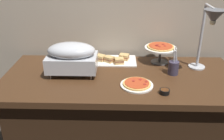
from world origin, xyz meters
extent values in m
cube|color=tan|center=(0.00, 0.50, 1.20)|extent=(4.40, 0.04, 2.40)
cube|color=#422816|center=(0.00, 0.00, 0.73)|extent=(1.90, 0.84, 0.05)
cube|color=black|center=(0.00, 0.00, 0.35)|extent=(1.75, 0.74, 0.71)
cylinder|color=#B7BABF|center=(-0.55, -0.07, 0.78)|extent=(0.01, 0.01, 0.04)
cylinder|color=#B7BABF|center=(-0.23, -0.07, 0.78)|extent=(0.01, 0.01, 0.04)
cylinder|color=#B7BABF|center=(-0.55, 0.12, 0.78)|extent=(0.01, 0.01, 0.04)
cylinder|color=#B7BABF|center=(-0.23, 0.12, 0.78)|extent=(0.01, 0.01, 0.04)
cube|color=#B7BABF|center=(-0.39, 0.03, 0.86)|extent=(0.40, 0.25, 0.12)
ellipsoid|color=#B7BABF|center=(-0.39, 0.03, 0.96)|extent=(0.38, 0.23, 0.13)
cylinder|color=#B7BABF|center=(0.66, 0.19, 0.77)|extent=(0.14, 0.14, 0.01)
cylinder|color=#B7BABF|center=(0.66, 0.19, 1.04)|extent=(0.02, 0.02, 0.53)
cylinder|color=#B7BABF|center=(0.66, 0.09, 1.30)|extent=(0.02, 0.20, 0.02)
cone|color=#595B60|center=(0.66, -0.01, 1.25)|extent=(0.15, 0.15, 0.10)
sphere|color=#F9EAB2|center=(0.66, -0.01, 1.21)|extent=(0.04, 0.04, 0.04)
cylinder|color=white|center=(0.12, -0.17, 0.77)|extent=(0.25, 0.25, 0.01)
cylinder|color=#DBA856|center=(0.12, -0.17, 0.78)|extent=(0.21, 0.21, 0.01)
cylinder|color=#AD3D1E|center=(0.12, -0.17, 0.79)|extent=(0.18, 0.18, 0.00)
cylinder|color=maroon|center=(0.09, -0.14, 0.79)|extent=(0.02, 0.02, 0.00)
cylinder|color=maroon|center=(0.19, -0.15, 0.79)|extent=(0.02, 0.02, 0.00)
cylinder|color=maroon|center=(0.18, -0.19, 0.79)|extent=(0.02, 0.02, 0.00)
cylinder|color=maroon|center=(0.15, -0.12, 0.79)|extent=(0.02, 0.02, 0.00)
cylinder|color=#595B60|center=(0.35, 0.28, 0.83)|extent=(0.02, 0.02, 0.13)
cylinder|color=#595B60|center=(0.35, 0.28, 0.76)|extent=(0.15, 0.15, 0.01)
cylinder|color=white|center=(0.35, 0.28, 0.90)|extent=(0.28, 0.28, 0.01)
cylinder|color=#DBA856|center=(0.35, 0.28, 0.91)|extent=(0.24, 0.24, 0.01)
cylinder|color=#AD3D1E|center=(0.35, 0.28, 0.92)|extent=(0.21, 0.21, 0.00)
cylinder|color=maroon|center=(0.37, 0.32, 0.92)|extent=(0.02, 0.02, 0.00)
cylinder|color=maroon|center=(0.32, 0.31, 0.92)|extent=(0.02, 0.02, 0.00)
cylinder|color=maroon|center=(0.34, 0.26, 0.92)|extent=(0.02, 0.02, 0.00)
cylinder|color=maroon|center=(0.32, 0.27, 0.92)|extent=(0.02, 0.02, 0.00)
cylinder|color=maroon|center=(0.38, 0.27, 0.92)|extent=(0.02, 0.02, 0.00)
cylinder|color=maroon|center=(0.31, 0.29, 0.92)|extent=(0.02, 0.02, 0.00)
cube|color=white|center=(-0.06, 0.30, 0.77)|extent=(0.40, 0.26, 0.01)
cube|color=tan|center=(0.03, 0.32, 0.78)|extent=(0.10, 0.09, 0.02)
cube|color=brown|center=(0.03, 0.32, 0.80)|extent=(0.10, 0.09, 0.01)
cube|color=tan|center=(0.03, 0.32, 0.81)|extent=(0.10, 0.09, 0.02)
cube|color=tan|center=(-0.10, 0.26, 0.78)|extent=(0.10, 0.09, 0.02)
cube|color=brown|center=(-0.10, 0.26, 0.80)|extent=(0.10, 0.09, 0.01)
cube|color=tan|center=(-0.10, 0.26, 0.81)|extent=(0.10, 0.09, 0.02)
cube|color=tan|center=(-0.02, 0.23, 0.78)|extent=(0.09, 0.08, 0.02)
cube|color=brown|center=(-0.02, 0.23, 0.80)|extent=(0.09, 0.08, 0.01)
cube|color=tan|center=(-0.02, 0.23, 0.81)|extent=(0.09, 0.08, 0.02)
cube|color=tan|center=(-0.19, 0.29, 0.78)|extent=(0.11, 0.10, 0.02)
cube|color=brown|center=(-0.19, 0.29, 0.80)|extent=(0.11, 0.10, 0.01)
cube|color=tan|center=(-0.19, 0.29, 0.81)|extent=(0.11, 0.10, 0.02)
cylinder|color=black|center=(0.31, -0.28, 0.78)|extent=(0.07, 0.07, 0.03)
cylinder|color=#562D14|center=(0.31, -0.28, 0.79)|extent=(0.06, 0.06, 0.01)
cylinder|color=#383347|center=(0.43, 0.04, 0.82)|extent=(0.08, 0.08, 0.11)
cylinder|color=#B7BABF|center=(0.42, 0.06, 0.88)|extent=(0.03, 0.03, 0.17)
cylinder|color=#B7BABF|center=(0.42, 0.03, 0.89)|extent=(0.03, 0.02, 0.19)
cylinder|color=#B7BABF|center=(0.45, 0.06, 0.89)|extent=(0.04, 0.01, 0.20)
cylinder|color=#B7BABF|center=(0.44, 0.06, 0.88)|extent=(0.03, 0.03, 0.17)
camera|label=1|loc=(-0.02, -1.83, 1.67)|focal=40.49mm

